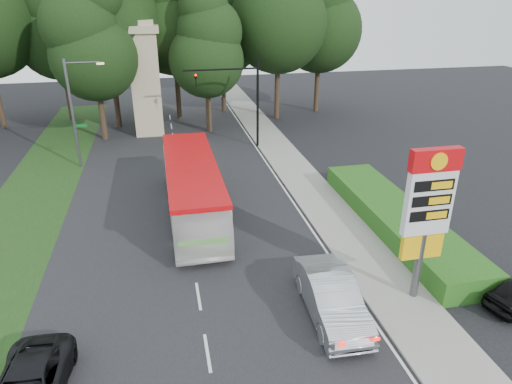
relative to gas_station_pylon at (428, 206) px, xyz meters
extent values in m
plane|color=black|center=(-9.20, -1.99, -4.45)|extent=(120.00, 120.00, 0.00)
cube|color=black|center=(-9.20, 10.01, -4.44)|extent=(14.00, 80.00, 0.02)
cube|color=gray|center=(-0.70, 10.01, -4.39)|extent=(3.00, 80.00, 0.12)
cube|color=#193814|center=(-18.70, 16.01, -4.44)|extent=(5.00, 50.00, 0.02)
cube|color=#215516|center=(2.30, 6.01, -3.85)|extent=(3.00, 14.00, 1.20)
cylinder|color=#59595E|center=(0.00, 0.01, -2.85)|extent=(0.32, 0.32, 3.20)
cube|color=#F8B60D|center=(0.00, 0.01, -1.85)|extent=(1.80, 0.25, 1.10)
cube|color=silver|center=(0.00, 0.01, 0.15)|extent=(2.00, 0.35, 2.80)
cube|color=#BA090E|center=(0.00, 0.01, 1.95)|extent=(2.10, 0.40, 0.90)
cylinder|color=#F8B60D|center=(0.00, -0.21, 1.95)|extent=(0.70, 0.05, 0.70)
cube|color=black|center=(0.00, -0.18, 0.95)|extent=(1.70, 0.04, 0.45)
cube|color=black|center=(0.00, -0.18, 0.30)|extent=(1.70, 0.04, 0.45)
cube|color=black|center=(0.00, -0.18, -0.35)|extent=(1.70, 0.04, 0.45)
cylinder|color=black|center=(-2.20, 22.01, -0.85)|extent=(0.20, 0.20, 7.20)
cylinder|color=black|center=(-5.20, 22.01, 2.15)|extent=(6.00, 0.14, 0.14)
imported|color=black|center=(-7.20, 22.01, 1.90)|extent=(0.18, 0.22, 1.10)
sphere|color=#FF0C05|center=(-7.20, 21.86, 1.80)|extent=(0.18, 0.18, 0.18)
cylinder|color=#59595E|center=(-16.40, 20.01, -0.45)|extent=(0.20, 0.20, 8.00)
cylinder|color=#59595E|center=(-15.20, 20.01, 3.25)|extent=(2.40, 0.12, 0.12)
cube|color=#FFE599|center=(-14.00, 20.01, 3.15)|extent=(0.50, 0.22, 0.14)
cube|color=#0C591E|center=(-15.95, 20.01, -1.25)|extent=(0.85, 0.04, 0.22)
cube|color=#0C591E|center=(-16.40, 20.46, -1.55)|extent=(0.04, 0.85, 0.22)
cube|color=tan|center=(-11.20, 28.01, 0.05)|extent=(2.50, 2.50, 9.00)
cube|color=tan|center=(-11.20, 28.01, 4.85)|extent=(3.00, 3.00, 0.60)
cube|color=tan|center=(-11.20, 28.01, 5.35)|extent=(2.20, 2.20, 0.50)
cylinder|color=#2D2116|center=(-19.20, 35.01, -1.75)|extent=(0.50, 0.50, 5.40)
sphere|color=black|center=(-19.20, 35.01, 3.80)|extent=(8.40, 8.40, 8.40)
sphere|color=black|center=(-19.20, 35.01, 6.80)|extent=(7.20, 7.20, 7.20)
cylinder|color=#2D2116|center=(-14.20, 31.01, -1.21)|extent=(0.50, 0.50, 6.48)
sphere|color=black|center=(-14.20, 31.01, 5.45)|extent=(10.08, 10.08, 10.08)
cylinder|color=#2D2116|center=(-8.20, 33.01, -1.48)|extent=(0.50, 0.50, 5.94)
sphere|color=black|center=(-8.20, 33.01, 4.63)|extent=(9.24, 9.24, 9.24)
cylinder|color=#2D2116|center=(-3.20, 35.01, -1.84)|extent=(0.50, 0.50, 5.22)
sphere|color=black|center=(-3.20, 35.01, 3.53)|extent=(8.12, 8.12, 8.12)
sphere|color=black|center=(-3.20, 35.01, 6.43)|extent=(6.96, 6.96, 6.96)
cylinder|color=#2D2116|center=(1.80, 31.01, -1.39)|extent=(0.50, 0.50, 6.12)
sphere|color=black|center=(1.80, 31.01, 4.90)|extent=(9.52, 9.52, 9.52)
cylinder|color=#2D2116|center=(6.80, 33.01, -1.66)|extent=(0.50, 0.50, 5.58)
sphere|color=black|center=(6.80, 33.01, 4.08)|extent=(8.68, 8.68, 8.68)
cylinder|color=#2D2116|center=(-15.20, 27.01, -2.11)|extent=(0.50, 0.50, 4.68)
sphere|color=black|center=(-15.20, 27.01, 2.70)|extent=(7.28, 7.28, 7.28)
sphere|color=black|center=(-15.20, 27.01, 5.30)|extent=(6.24, 6.24, 6.24)
cylinder|color=#2D2116|center=(-5.70, 27.51, -2.29)|extent=(0.50, 0.50, 4.32)
sphere|color=black|center=(-5.70, 27.51, 2.15)|extent=(6.72, 6.72, 6.72)
sphere|color=black|center=(-5.70, 27.51, 4.55)|extent=(5.76, 5.76, 5.76)
sphere|color=black|center=(-5.70, 27.51, 6.59)|extent=(4.32, 4.32, 4.32)
imported|color=white|center=(-8.70, 9.96, -2.78)|extent=(2.92, 12.00, 3.33)
imported|color=#B8BAC1|center=(-3.97, -0.35, -3.56)|extent=(2.09, 5.48, 1.78)
camera|label=1|loc=(-10.16, -14.61, 7.87)|focal=32.00mm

